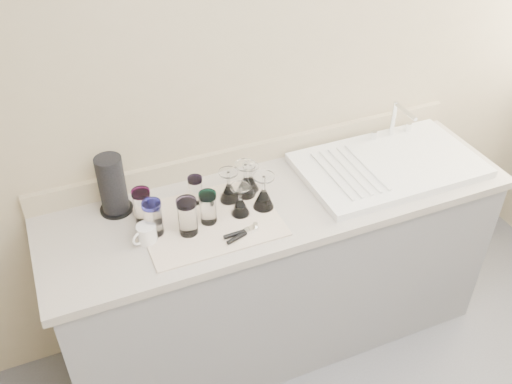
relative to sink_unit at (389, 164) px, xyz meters
name	(u,v)px	position (x,y,z in m)	size (l,w,h in m)	color
counter_unit	(278,270)	(-0.55, 0.00, -0.47)	(2.06, 0.62, 0.90)	slate
sink_unit	(389,164)	(0.00, 0.00, 0.00)	(0.82, 0.50, 0.22)	white
dish_towel	(210,220)	(-0.89, -0.04, -0.02)	(0.55, 0.42, 0.01)	silver
tumbler_teal	(142,205)	(-1.13, 0.06, 0.06)	(0.07, 0.07, 0.15)	white
tumbler_purple	(196,190)	(-0.90, 0.10, 0.05)	(0.06, 0.06, 0.12)	white
tumbler_magenta	(153,218)	(-1.11, -0.03, 0.07)	(0.08, 0.08, 0.15)	white
tumbler_blue	(187,216)	(-0.99, -0.08, 0.07)	(0.08, 0.08, 0.16)	white
tumbler_lavender	(208,207)	(-0.89, -0.05, 0.06)	(0.07, 0.07, 0.14)	white
goblet_back_left	(229,190)	(-0.77, 0.05, 0.04)	(0.08, 0.08, 0.15)	white
goblet_back_right	(251,182)	(-0.65, 0.08, 0.03)	(0.07, 0.07, 0.13)	white
goblet_front_left	(240,204)	(-0.76, -0.05, 0.04)	(0.08, 0.08, 0.14)	white
goblet_front_right	(264,196)	(-0.65, -0.05, 0.04)	(0.09, 0.09, 0.16)	white
goblet_extra	(245,184)	(-0.69, 0.06, 0.04)	(0.09, 0.09, 0.16)	white
can_opener	(242,233)	(-0.80, -0.18, 0.00)	(0.15, 0.07, 0.02)	silver
white_mug	(146,234)	(-1.15, -0.06, 0.02)	(0.12, 0.10, 0.08)	white
paper_towel_roll	(112,186)	(-1.22, 0.18, 0.11)	(0.14, 0.14, 0.26)	black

